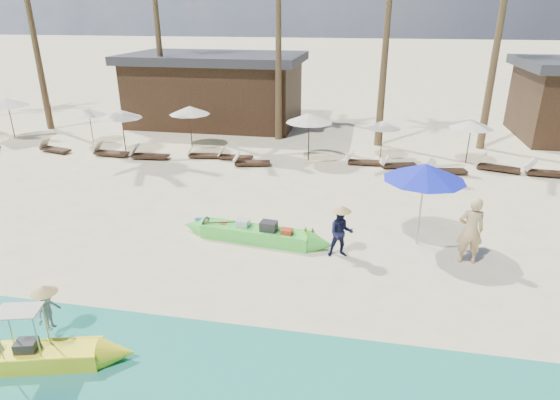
% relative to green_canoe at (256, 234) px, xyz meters
% --- Properties ---
extents(ground, '(240.00, 240.00, 0.00)m').
position_rel_green_canoe_xyz_m(ground, '(1.65, -1.75, -0.24)').
color(ground, beige).
rests_on(ground, ground).
extents(green_canoe, '(5.58, 1.12, 0.71)m').
position_rel_green_canoe_xyz_m(green_canoe, '(0.00, 0.00, 0.00)').
color(green_canoe, '#49D942').
rests_on(green_canoe, ground).
extents(yellow_canoe, '(5.07, 1.69, 1.34)m').
position_rel_green_canoe_xyz_m(yellow_canoe, '(-3.39, -6.37, -0.02)').
color(yellow_canoe, yellow).
rests_on(yellow_canoe, ground).
extents(tourist, '(0.77, 0.54, 2.01)m').
position_rel_green_canoe_xyz_m(tourist, '(6.27, -0.17, 0.77)').
color(tourist, '#DEB677').
rests_on(tourist, ground).
extents(vendor_green, '(0.82, 0.69, 1.49)m').
position_rel_green_canoe_xyz_m(vendor_green, '(2.68, -0.50, 0.51)').
color(vendor_green, '#121534').
rests_on(vendor_green, ground).
extents(vendor_yellow, '(0.42, 0.67, 0.99)m').
position_rel_green_canoe_xyz_m(vendor_yellow, '(-3.35, -5.36, 0.43)').
color(vendor_yellow, gray).
rests_on(vendor_yellow, ground).
extents(blue_umbrella, '(2.42, 2.42, 2.60)m').
position_rel_green_canoe_xyz_m(blue_umbrella, '(4.97, 0.74, 2.11)').
color(blue_umbrella, '#99999E').
rests_on(blue_umbrella, ground).
extents(resort_parasol_1, '(2.21, 2.21, 2.28)m').
position_rel_green_canoe_xyz_m(resort_parasol_1, '(-16.43, 9.79, 1.82)').
color(resort_parasol_1, '#342415').
rests_on(resort_parasol_1, ground).
extents(resort_parasol_2, '(1.80, 1.80, 1.85)m').
position_rel_green_canoe_xyz_m(resort_parasol_2, '(-11.62, 9.90, 1.43)').
color(resort_parasol_2, '#342415').
rests_on(resort_parasol_2, ground).
extents(lounger_2_left, '(1.83, 0.94, 0.60)m').
position_rel_green_canoe_xyz_m(lounger_2_left, '(-12.52, 7.74, -0.04)').
color(lounger_2_left, '#342415').
rests_on(lounger_2_left, ground).
extents(resort_parasol_3, '(2.08, 2.08, 2.14)m').
position_rel_green_canoe_xyz_m(resort_parasol_3, '(-8.96, 8.54, 1.69)').
color(resort_parasol_3, '#342415').
rests_on(resort_parasol_3, ground).
extents(lounger_3_left, '(1.88, 0.69, 0.63)m').
position_rel_green_canoe_xyz_m(lounger_3_left, '(-9.34, 7.64, -0.03)').
color(lounger_3_left, '#342415').
rests_on(lounger_3_left, ground).
extents(lounger_3_right, '(1.91, 0.72, 0.63)m').
position_rel_green_canoe_xyz_m(lounger_3_right, '(-7.24, 7.51, -0.03)').
color(lounger_3_right, '#342415').
rests_on(lounger_3_right, ground).
extents(resort_parasol_4, '(2.11, 2.11, 2.17)m').
position_rel_green_canoe_xyz_m(resort_parasol_4, '(-5.90, 9.98, 1.72)').
color(resort_parasol_4, '#342415').
rests_on(resort_parasol_4, ground).
extents(lounger_4_left, '(1.70, 0.74, 0.56)m').
position_rel_green_canoe_xyz_m(lounger_4_left, '(-4.67, 8.18, -0.05)').
color(lounger_4_left, '#342415').
rests_on(lounger_4_left, ground).
extents(lounger_4_right, '(1.69, 0.54, 0.57)m').
position_rel_green_canoe_xyz_m(lounger_4_right, '(-3.08, 8.19, -0.05)').
color(lounger_4_right, '#342415').
rests_on(lounger_4_right, ground).
extents(resort_parasol_5, '(2.22, 2.22, 2.29)m').
position_rel_green_canoe_xyz_m(resort_parasol_5, '(0.48, 8.84, 1.83)').
color(resort_parasol_5, '#342415').
rests_on(resort_parasol_5, ground).
extents(lounger_5_left, '(1.82, 0.91, 0.59)m').
position_rel_green_canoe_xyz_m(lounger_5_left, '(-2.08, 7.41, -0.04)').
color(lounger_5_left, '#342415').
rests_on(lounger_5_left, ground).
extents(resort_parasol_6, '(1.79, 1.79, 1.84)m').
position_rel_green_canoe_xyz_m(resort_parasol_6, '(3.93, 9.90, 1.42)').
color(resort_parasol_6, '#342415').
rests_on(resort_parasol_6, ground).
extents(lounger_6_left, '(1.68, 0.56, 0.56)m').
position_rel_green_canoe_xyz_m(lounger_6_left, '(3.07, 8.55, -0.05)').
color(lounger_6_left, '#342415').
rests_on(lounger_6_left, ground).
extents(lounger_6_right, '(1.73, 0.92, 0.56)m').
position_rel_green_canoe_xyz_m(lounger_6_right, '(4.64, 8.35, -0.05)').
color(lounger_6_right, '#342415').
rests_on(lounger_6_right, ground).
extents(resort_parasol_7, '(2.02, 2.02, 2.08)m').
position_rel_green_canoe_xyz_m(resort_parasol_7, '(7.92, 9.78, 1.64)').
color(resort_parasol_7, '#342415').
rests_on(resort_parasol_7, ground).
extents(lounger_7_left, '(1.89, 0.93, 0.62)m').
position_rel_green_canoe_xyz_m(lounger_7_left, '(6.64, 7.84, -0.03)').
color(lounger_7_left, '#342415').
rests_on(lounger_7_left, ground).
extents(lounger_7_right, '(1.95, 1.10, 0.63)m').
position_rel_green_canoe_xyz_m(lounger_7_right, '(9.02, 8.80, -0.03)').
color(lounger_7_right, '#342415').
rests_on(lounger_7_right, ground).
extents(lounger_8_left, '(1.96, 0.74, 0.65)m').
position_rel_green_canoe_xyz_m(lounger_8_left, '(10.99, 8.40, -0.02)').
color(lounger_8_left, '#342415').
rests_on(lounger_8_left, ground).
extents(pavilion_west, '(10.80, 6.60, 4.30)m').
position_rel_green_canoe_xyz_m(pavilion_west, '(-6.35, 15.75, 1.95)').
color(pavilion_west, '#342415').
rests_on(pavilion_west, ground).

